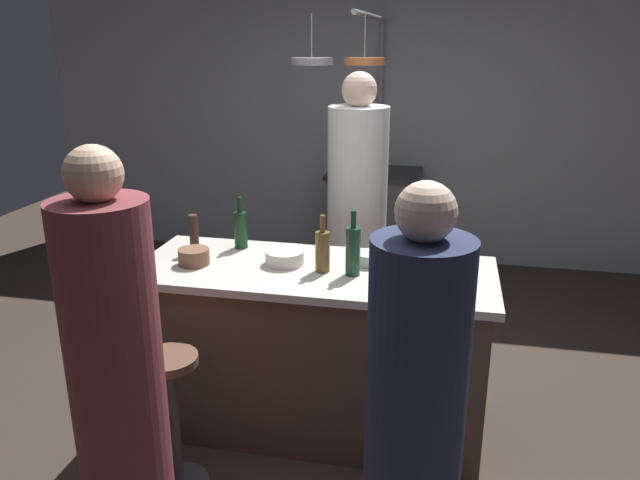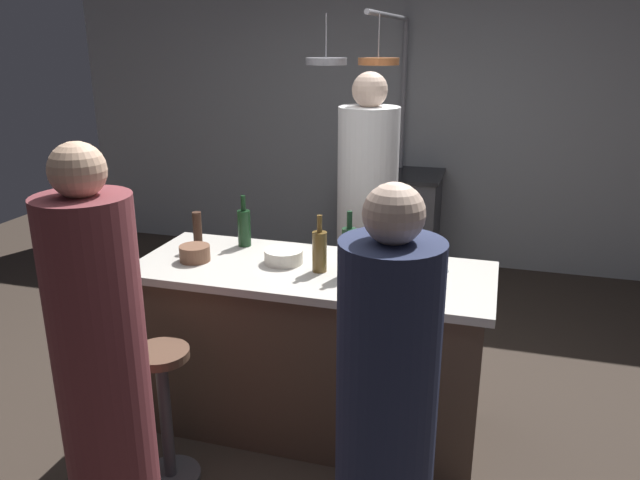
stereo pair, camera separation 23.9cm
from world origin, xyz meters
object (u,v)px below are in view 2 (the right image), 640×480
object	(u,v)px
wine_bottle_amber	(320,250)
wine_glass_near_right_guest	(442,266)
bar_stool_right	(393,451)
mixing_bowl_steel	(367,260)
wine_bottle_red	(244,227)
wine_glass_by_chef	(407,250)
chef	(367,226)
mixing_bowl_wooden	(195,253)
guest_left	(103,373)
pepper_mill	(198,231)
mixing_bowl_ceramic	(284,256)
wine_bottle_dark	(406,256)
wine_bottle_green	(349,251)
stove_range	(394,222)
guest_right	(385,431)
bar_stool_left	(165,410)

from	to	relation	value
wine_bottle_amber	wine_glass_near_right_guest	distance (m)	0.60
bar_stool_right	mixing_bowl_steel	world-z (taller)	mixing_bowl_steel
wine_bottle_red	wine_glass_by_chef	bearing A→B (deg)	-7.65
chef	mixing_bowl_steel	world-z (taller)	chef
mixing_bowl_steel	mixing_bowl_wooden	world-z (taller)	mixing_bowl_wooden
guest_left	pepper_mill	bearing A→B (deg)	97.37
wine_glass_by_chef	wine_glass_near_right_guest	distance (m)	0.26
wine_glass_near_right_guest	mixing_bowl_wooden	xyz separation A→B (m)	(-1.25, 0.00, -0.06)
guest_left	wine_glass_near_right_guest	distance (m)	1.51
mixing_bowl_wooden	mixing_bowl_ceramic	bearing A→B (deg)	12.54
chef	bar_stool_right	xyz separation A→B (m)	(0.47, -1.60, -0.46)
pepper_mill	wine_bottle_dark	bearing A→B (deg)	-7.29
bar_stool_right	mixing_bowl_wooden	bearing A→B (deg)	154.49
chef	wine_bottle_dark	size ratio (longest dim) A/B	5.45
wine_bottle_green	mixing_bowl_steel	distance (m)	0.20
pepper_mill	wine_bottle_dark	world-z (taller)	wine_bottle_dark
stove_range	pepper_mill	xyz separation A→B (m)	(-0.68, -2.35, 0.56)
bar_stool_right	wine_glass_near_right_guest	xyz separation A→B (m)	(0.10, 0.55, 0.63)
wine_bottle_green	mixing_bowl_ceramic	distance (m)	0.38
guest_left	bar_stool_right	size ratio (longest dim) A/B	2.44
stove_range	wine_bottle_amber	xyz separation A→B (m)	(0.05, -2.48, 0.56)
guest_right	wine_bottle_green	xyz separation A→B (m)	(-0.37, 0.95, 0.29)
wine_glass_near_right_guest	mixing_bowl_wooden	bearing A→B (deg)	179.94
bar_stool_left	stove_range	bearing A→B (deg)	80.51
wine_bottle_green	wine_bottle_dark	distance (m)	0.27
mixing_bowl_wooden	stove_range	bearing A→B (deg)	76.44
pepper_mill	bar_stool_left	bearing A→B (deg)	-77.29
bar_stool_left	mixing_bowl_wooden	bearing A→B (deg)	99.81
wine_bottle_amber	mixing_bowl_steel	bearing A→B (deg)	35.00
mixing_bowl_ceramic	mixing_bowl_wooden	size ratio (longest dim) A/B	1.26
guest_left	wine_bottle_red	bearing A→B (deg)	86.46
bar_stool_left	wine_bottle_green	size ratio (longest dim) A/B	2.10
wine_glass_near_right_guest	mixing_bowl_steel	xyz separation A→B (m)	(-0.39, 0.18, -0.07)
chef	guest_left	world-z (taller)	chef
guest_left	wine_bottle_dark	distance (m)	1.41
pepper_mill	mixing_bowl_wooden	bearing A→B (deg)	-68.40
stove_range	wine_bottle_red	distance (m)	2.34
stove_range	mixing_bowl_ceramic	bearing A→B (deg)	-93.73
bar_stool_left	mixing_bowl_ceramic	size ratio (longest dim) A/B	3.43
wine_glass_by_chef	mixing_bowl_wooden	xyz separation A→B (m)	(-1.07, -0.18, -0.06)
bar_stool_right	mixing_bowl_wooden	distance (m)	1.39
wine_bottle_green	wine_bottle_dark	size ratio (longest dim) A/B	0.97
wine_glass_near_right_guest	mixing_bowl_steel	size ratio (longest dim) A/B	0.97
stove_range	guest_right	world-z (taller)	guest_right
wine_glass_by_chef	chef	bearing A→B (deg)	114.22
bar_stool_right	wine_bottle_dark	xyz separation A→B (m)	(-0.07, 0.57, 0.65)
bar_stool_left	mixing_bowl_steel	size ratio (longest dim) A/B	4.53
stove_range	chef	bearing A→B (deg)	-87.33
bar_stool_right	mixing_bowl_ceramic	distance (m)	1.11
pepper_mill	mixing_bowl_wooden	size ratio (longest dim) A/B	1.33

